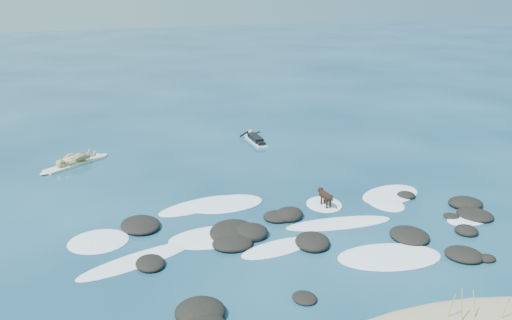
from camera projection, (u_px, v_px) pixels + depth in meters
name	position (u px, v px, depth m)	size (l,w,h in m)	color
ground	(283.00, 221.00, 19.14)	(160.00, 160.00, 0.00)	#0A2642
reef_rocks	(299.00, 239.00, 17.59)	(12.67, 7.65, 0.48)	black
breaking_foam	(282.00, 224.00, 18.90)	(13.71, 8.17, 0.12)	white
standing_surfer_rig	(74.00, 147.00, 24.70)	(3.23, 2.17, 2.05)	beige
paddling_surfer_rig	(255.00, 139.00, 28.43)	(1.13, 2.53, 0.44)	white
dog	(325.00, 196.00, 20.19)	(0.27, 1.05, 0.67)	black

